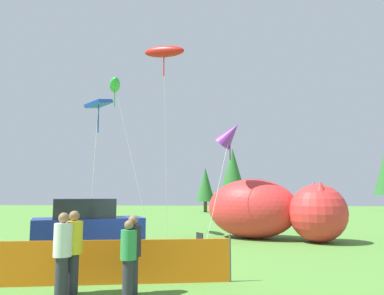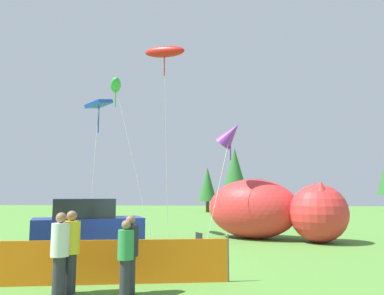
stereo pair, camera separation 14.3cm
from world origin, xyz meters
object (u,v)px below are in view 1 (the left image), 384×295
object	(u,v)px
parked_car	(87,229)
spectator_in_green_shirt	(62,251)
kite_red_lizard	(164,52)
spectator_in_blue_shirt	(73,248)
kite_green_fish	(115,85)
kite_purple_delta	(230,135)
kite_blue_box	(99,106)
folding_chair	(203,244)
spectator_in_black_shirt	(128,254)
inflatable_cat	(270,211)
spectator_in_yellow_shirt	(133,251)

from	to	relation	value
parked_car	spectator_in_green_shirt	xyz separation A→B (m)	(1.40, -5.16, -0.01)
spectator_in_green_shirt	parked_car	bearing A→B (deg)	105.18
spectator_in_green_shirt	kite_red_lizard	distance (m)	13.52
spectator_in_blue_shirt	kite_green_fish	world-z (taller)	kite_green_fish
kite_green_fish	kite_purple_delta	world-z (taller)	kite_green_fish
spectator_in_green_shirt	kite_blue_box	world-z (taller)	kite_blue_box
folding_chair	kite_red_lizard	bearing A→B (deg)	84.83
spectator_in_black_shirt	spectator_in_blue_shirt	size ratio (longest dim) A/B	0.89
kite_red_lizard	kite_green_fish	xyz separation A→B (m)	(-3.24, 2.01, -1.12)
kite_red_lizard	kite_purple_delta	xyz separation A→B (m)	(3.40, -0.11, -4.46)
spectator_in_blue_shirt	spectator_in_green_shirt	bearing A→B (deg)	-109.05
inflatable_cat	spectator_in_blue_shirt	bearing A→B (deg)	-93.42
inflatable_cat	spectator_in_black_shirt	size ratio (longest dim) A/B	4.27
spectator_in_black_shirt	kite_red_lizard	bearing A→B (deg)	95.58
parked_car	kite_green_fish	bearing A→B (deg)	74.61
folding_chair	spectator_in_yellow_shirt	distance (m)	4.89
folding_chair	inflatable_cat	distance (m)	6.85
spectator_in_green_shirt	kite_purple_delta	xyz separation A→B (m)	(3.87, 10.25, 4.21)
parked_car	kite_purple_delta	xyz separation A→B (m)	(5.27, 5.09, 4.20)
inflatable_cat	spectator_in_black_shirt	world-z (taller)	inflatable_cat
folding_chair	kite_red_lizard	size ratio (longest dim) A/B	0.09
inflatable_cat	spectator_in_green_shirt	bearing A→B (deg)	-93.19
spectator_in_yellow_shirt	kite_blue_box	bearing A→B (deg)	116.16
inflatable_cat	kite_blue_box	size ratio (longest dim) A/B	1.11
spectator_in_yellow_shirt	spectator_in_black_shirt	xyz separation A→B (m)	(-0.05, -0.18, -0.05)
folding_chair	kite_green_fish	size ratio (longest dim) A/B	0.10
folding_chair	inflatable_cat	size ratio (longest dim) A/B	0.13
parked_car	spectator_in_yellow_shirt	distance (m)	5.55
parked_car	spectator_in_black_shirt	distance (m)	5.69
spectator_in_black_shirt	spectator_in_blue_shirt	bearing A→B (deg)	176.78
kite_blue_box	kite_purple_delta	world-z (taller)	kite_blue_box
spectator_in_green_shirt	kite_red_lizard	size ratio (longest dim) A/B	0.18
kite_red_lizard	kite_blue_box	bearing A→B (deg)	-129.98
inflatable_cat	spectator_in_yellow_shirt	world-z (taller)	inflatable_cat
folding_chair	spectator_in_blue_shirt	bearing A→B (deg)	-149.43
kite_purple_delta	spectator_in_black_shirt	bearing A→B (deg)	-103.57
kite_blue_box	parked_car	bearing A→B (deg)	-76.61
inflatable_cat	spectator_in_green_shirt	distance (m)	12.65
spectator_in_yellow_shirt	kite_purple_delta	xyz separation A→B (m)	(2.36, 9.82, 4.26)
spectator_in_yellow_shirt	spectator_in_green_shirt	world-z (taller)	spectator_in_green_shirt
spectator_in_yellow_shirt	kite_blue_box	size ratio (longest dim) A/B	0.27
parked_car	spectator_in_black_shirt	size ratio (longest dim) A/B	2.49
inflatable_cat	kite_red_lizard	world-z (taller)	kite_red_lizard
folding_chair	spectator_in_blue_shirt	world-z (taller)	spectator_in_blue_shirt
folding_chair	kite_green_fish	distance (m)	12.19
parked_car	kite_red_lizard	world-z (taller)	kite_red_lizard
spectator_in_yellow_shirt	kite_red_lizard	size ratio (longest dim) A/B	0.17
spectator_in_blue_shirt	parked_car	bearing A→B (deg)	107.36
spectator_in_blue_shirt	spectator_in_black_shirt	bearing A→B (deg)	-3.22
kite_purple_delta	kite_green_fish	bearing A→B (deg)	162.35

